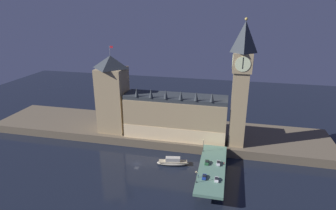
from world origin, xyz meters
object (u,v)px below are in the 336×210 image
Objects in this scene: pedestrian_near_rail at (198,176)px; pedestrian_mid_walk at (224,163)px; street_lamp_far at (203,144)px; car_southbound_lead at (217,179)px; victoria_tower at (113,94)px; car_northbound_trail at (204,177)px; boat_upstream at (173,162)px; clock_tower at (241,82)px; car_southbound_trail at (218,163)px; street_lamp_near at (196,175)px; car_northbound_lead at (207,162)px.

pedestrian_mid_walk is at bearing 50.42° from pedestrian_near_rail.
car_southbound_lead is at bearing -71.18° from street_lamp_far.
victoria_tower is 13.10× the size of car_northbound_trail.
boat_upstream is at bearing 129.69° from pedestrian_near_rail.
clock_tower is at bearing -2.99° from victoria_tower.
pedestrian_mid_walk is (-5.62, -27.73, -35.17)m from clock_tower.
car_northbound_trail is 0.93× the size of car_southbound_trail.
car_northbound_trail is 15.88m from pedestrian_mid_walk.
car_northbound_trail is 0.71× the size of street_lamp_near.
pedestrian_near_rail is at bearing 84.45° from street_lamp_near.
clock_tower is 1.30× the size of victoria_tower.
victoria_tower is at bearing 152.92° from car_northbound_lead.
car_southbound_lead is 2.34× the size of pedestrian_near_rail.
victoria_tower is at bearing 156.08° from pedestrian_mid_walk.
clock_tower reaches higher than car_southbound_lead.
victoria_tower reaches higher than car_northbound_trail.
street_lamp_far is at bearing 135.03° from pedestrian_mid_walk.
pedestrian_near_rail is at bearing -121.60° from car_southbound_trail.
pedestrian_mid_walk is at bearing 3.52° from car_northbound_lead.
car_northbound_trail is 0.23× the size of boat_upstream.
pedestrian_near_rail is at bearing -36.98° from victoria_tower.
pedestrian_mid_walk is 0.23× the size of street_lamp_far.
street_lamp_far reaches higher than car_northbound_trail.
street_lamp_near is at bearing -110.82° from clock_tower.
boat_upstream is at bearing 162.23° from car_northbound_lead.
clock_tower reaches higher than car_southbound_trail.
victoria_tower is 3.04× the size of boat_upstream.
car_northbound_trail is at bearing -112.63° from car_southbound_trail.
boat_upstream is at bearing 123.66° from street_lamp_near.
car_southbound_lead is (5.64, -0.91, 0.00)m from car_northbound_trail.
car_northbound_lead is 1.09× the size of car_southbound_lead.
street_lamp_far reaches higher than street_lamp_near.
car_northbound_lead is 0.72× the size of street_lamp_near.
pedestrian_mid_walk is (8.46, 0.52, 0.17)m from car_northbound_lead.
car_northbound_lead is at bearing -116.50° from clock_tower.
pedestrian_mid_walk is (2.82, -0.11, 0.20)m from car_southbound_trail.
car_northbound_lead is 13.18m from street_lamp_far.
pedestrian_near_rail is 0.23× the size of street_lamp_far.
car_southbound_lead is 8.50m from pedestrian_near_rail.
street_lamp_far is 0.41× the size of boat_upstream.
pedestrian_near_rail is (-16.91, -41.39, -35.18)m from clock_tower.
car_southbound_lead is at bearing -9.16° from car_northbound_trail.
victoria_tower is 33.08× the size of pedestrian_near_rail.
boat_upstream is at bearing 167.57° from car_southbound_trail.
car_southbound_trail is at bearing -24.72° from victoria_tower.
car_southbound_lead is at bearing 21.13° from street_lamp_near.
car_southbound_lead is (68.79, -46.11, -22.09)m from victoria_tower.
car_southbound_trail is 20.17m from street_lamp_near.
car_northbound_trail is 14.67m from car_southbound_trail.
car_southbound_trail reaches higher than boat_upstream.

